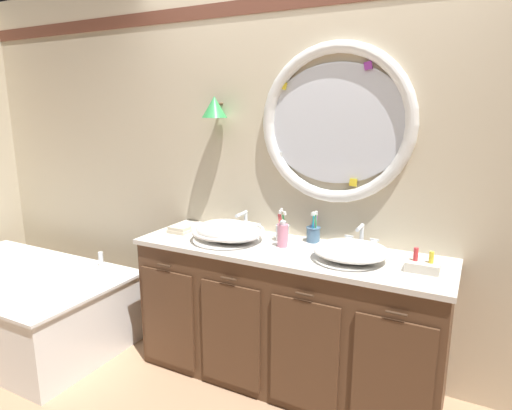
{
  "coord_description": "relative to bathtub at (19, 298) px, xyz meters",
  "views": [
    {
      "loc": [
        1.0,
        -2.02,
        1.7
      ],
      "look_at": [
        -0.18,
        0.25,
        1.13
      ],
      "focal_mm": 30.46,
      "sensor_mm": 36.0,
      "label": 1
    }
  ],
  "objects": [
    {
      "name": "faucet_set_left",
      "position": [
        1.57,
        0.65,
        0.62
      ],
      "size": [
        0.22,
        0.15,
        0.15
      ],
      "color": "silver",
      "rests_on": "vanity_counter"
    },
    {
      "name": "ground_plane",
      "position": [
        1.95,
        0.18,
        -0.32
      ],
      "size": [
        14.0,
        14.0,
        0.0
      ],
      "primitive_type": "plane",
      "color": "tan"
    },
    {
      "name": "soap_dispenser",
      "position": [
        1.93,
        0.47,
        0.63
      ],
      "size": [
        0.06,
        0.07,
        0.17
      ],
      "color": "pink",
      "rests_on": "vanity_counter"
    },
    {
      "name": "sink_basin_right",
      "position": [
        2.36,
        0.43,
        0.61
      ],
      "size": [
        0.41,
        0.41,
        0.11
      ],
      "color": "white",
      "rests_on": "vanity_counter"
    },
    {
      "name": "vanity_counter",
      "position": [
        1.97,
        0.45,
        0.12
      ],
      "size": [
        1.9,
        0.6,
        0.88
      ],
      "color": "brown",
      "rests_on": "ground_plane"
    },
    {
      "name": "toothbrush_holder_left",
      "position": [
        1.88,
        0.58,
        0.62
      ],
      "size": [
        0.09,
        0.09,
        0.21
      ],
      "color": "silver",
      "rests_on": "vanity_counter"
    },
    {
      "name": "sink_basin_left",
      "position": [
        1.57,
        0.43,
        0.62
      ],
      "size": [
        0.46,
        0.46,
        0.13
      ],
      "color": "white",
      "rests_on": "vanity_counter"
    },
    {
      "name": "toothbrush_holder_right",
      "position": [
        2.06,
        0.65,
        0.61
      ],
      "size": [
        0.09,
        0.09,
        0.2
      ],
      "color": "slate",
      "rests_on": "vanity_counter"
    },
    {
      "name": "bathtub",
      "position": [
        0.0,
        0.0,
        0.0
      ],
      "size": [
        1.66,
        0.94,
        0.63
      ],
      "color": "white",
      "rests_on": "ground_plane"
    },
    {
      "name": "toiletry_basket",
      "position": [
        2.74,
        0.44,
        0.59
      ],
      "size": [
        0.17,
        0.11,
        0.12
      ],
      "color": "beige",
      "rests_on": "vanity_counter"
    },
    {
      "name": "faucet_set_right",
      "position": [
        2.36,
        0.65,
        0.62
      ],
      "size": [
        0.2,
        0.14,
        0.16
      ],
      "color": "silver",
      "rests_on": "vanity_counter"
    },
    {
      "name": "folded_hand_towel",
      "position": [
        1.19,
        0.42,
        0.58
      ],
      "size": [
        0.14,
        0.1,
        0.04
      ],
      "color": "beige",
      "rests_on": "vanity_counter"
    },
    {
      "name": "back_wall_assembly",
      "position": [
        1.96,
        0.77,
        1.0
      ],
      "size": [
        6.4,
        0.26,
        2.6
      ],
      "color": "beige",
      "rests_on": "ground_plane"
    }
  ]
}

